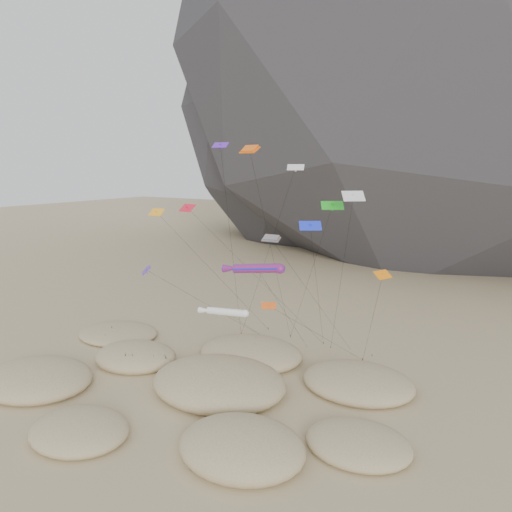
{
  "coord_description": "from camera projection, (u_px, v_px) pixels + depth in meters",
  "views": [
    {
      "loc": [
        32.65,
        -37.19,
        24.78
      ],
      "look_at": [
        2.15,
        12.0,
        14.13
      ],
      "focal_mm": 35.0,
      "sensor_mm": 36.0,
      "label": 1
    }
  ],
  "objects": [
    {
      "name": "kite_stakes",
      "position": [
        304.0,
        342.0,
        70.28
      ],
      "size": [
        19.27,
        4.34,
        0.3
      ],
      "color": "#3F2D1E",
      "rests_on": "ground"
    },
    {
      "name": "ground",
      "position": [
        179.0,
        403.0,
        52.49
      ],
      "size": [
        500.0,
        500.0,
        0.0
      ],
      "primitive_type": "plane",
      "color": "#CCB789",
      "rests_on": "ground"
    },
    {
      "name": "multi_parafoil",
      "position": [
        272.0,
        240.0,
        58.33
      ],
      "size": [
        7.02,
        12.11,
        16.7
      ],
      "color": "#DB4817",
      "rests_on": "ground"
    },
    {
      "name": "orange_parafoil",
      "position": [
        250.0,
        151.0,
        62.96
      ],
      "size": [
        4.07,
        8.16,
        27.21
      ],
      "color": "#F35E0C",
      "rests_on": "ground"
    },
    {
      "name": "delta_kites",
      "position": [
        260.0,
        225.0,
        56.98
      ],
      "size": [
        32.77,
        20.16,
        27.26
      ],
      "color": "#1A2EE2",
      "rests_on": "ground"
    },
    {
      "name": "dunes",
      "position": [
        199.0,
        381.0,
        56.17
      ],
      "size": [
        51.28,
        34.23,
        3.94
      ],
      "color": "#CCB789",
      "rests_on": "ground"
    },
    {
      "name": "rainbow_tube_kite",
      "position": [
        255.0,
        269.0,
        55.36
      ],
      "size": [
        7.68,
        14.03,
        14.25
      ],
      "color": "red",
      "rests_on": "ground"
    },
    {
      "name": "white_tube_kite",
      "position": [
        224.0,
        312.0,
        55.55
      ],
      "size": [
        8.83,
        17.27,
        9.26
      ],
      "color": "white",
      "rests_on": "ground"
    },
    {
      "name": "dune_grass",
      "position": [
        194.0,
        381.0,
        55.8
      ],
      "size": [
        42.77,
        28.37,
        1.62
      ],
      "color": "black",
      "rests_on": "ground"
    }
  ]
}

